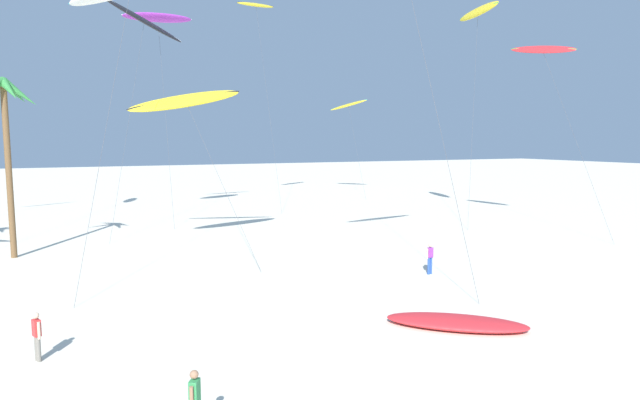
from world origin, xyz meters
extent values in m
cylinder|color=brown|center=(-11.33, 32.21, 5.27)|extent=(0.36, 0.36, 10.55)
cone|color=#33843D|center=(-10.48, 32.15, 9.88)|extent=(2.08, 0.70, 1.78)
cone|color=#33843D|center=(-10.83, 33.00, 10.01)|extent=(1.61, 2.13, 1.57)
cone|color=#33843D|center=(-10.94, 31.36, 10.00)|extent=(1.40, 2.19, 1.58)
cylinder|color=#4C4C51|center=(7.06, 15.28, 8.80)|extent=(1.89, 4.59, 17.60)
ellipsoid|color=yellow|center=(-1.29, 29.24, 9.55)|extent=(7.31, 2.23, 2.42)
ellipsoid|color=black|center=(-1.29, 29.24, 9.58)|extent=(7.24, 1.45, 1.87)
cylinder|color=#4C4C51|center=(-0.06, 25.82, 4.72)|extent=(2.48, 6.85, 9.46)
ellipsoid|color=yellow|center=(11.24, 53.13, 21.81)|extent=(5.72, 4.02, 1.40)
ellipsoid|color=black|center=(11.24, 53.13, 21.85)|extent=(5.45, 3.49, 1.10)
cylinder|color=#4C4C51|center=(10.83, 48.33, 10.86)|extent=(0.82, 9.61, 21.73)
ellipsoid|color=yellow|center=(26.03, 59.34, 11.76)|extent=(3.77, 6.01, 1.78)
ellipsoid|color=#19B2B7|center=(26.03, 59.34, 11.79)|extent=(3.05, 5.71, 1.46)
cylinder|color=#4C4C51|center=(24.99, 55.03, 5.84)|extent=(2.12, 8.63, 11.68)
ellipsoid|color=red|center=(26.07, 26.95, 14.19)|extent=(2.22, 5.48, 1.54)
ellipsoid|color=green|center=(26.07, 26.95, 14.22)|extent=(1.67, 5.50, 1.07)
cylinder|color=#4C4C51|center=(25.89, 23.27, 7.06)|extent=(0.37, 7.37, 14.14)
ellipsoid|color=yellow|center=(24.23, 32.40, 18.02)|extent=(2.99, 7.01, 1.59)
ellipsoid|color=green|center=(24.23, 32.40, 18.06)|extent=(2.32, 6.93, 0.79)
cylinder|color=#4C4C51|center=(22.33, 30.40, 8.96)|extent=(3.82, 4.02, 17.92)
cylinder|color=#4C4C51|center=(-6.33, 23.11, 7.62)|extent=(3.54, 6.52, 15.24)
ellipsoid|color=purple|center=(-0.26, 46.28, 18.03)|extent=(6.31, 2.02, 1.30)
ellipsoid|color=white|center=(-0.26, 46.28, 18.07)|extent=(6.36, 1.39, 0.79)
cylinder|color=#4C4C51|center=(-0.44, 42.53, 8.96)|extent=(0.38, 7.50, 17.94)
ellipsoid|color=black|center=(-1.82, 43.30, 17.02)|extent=(7.74, 6.24, 3.28)
ellipsoid|color=white|center=(-1.82, 43.30, 17.06)|extent=(7.39, 5.42, 2.65)
cylinder|color=#4C4C51|center=(-3.80, 38.81, 8.46)|extent=(3.97, 9.01, 16.93)
ellipsoid|color=red|center=(5.16, 11.04, 0.20)|extent=(5.24, 4.71, 0.41)
ellipsoid|color=yellow|center=(5.16, 11.04, 0.22)|extent=(2.80, 2.67, 0.24)
cube|color=#338C4C|center=(-5.52, 7.49, 1.20)|extent=(0.33, 0.36, 0.61)
cylinder|color=#9E7051|center=(-5.62, 7.31, 1.16)|extent=(0.09, 0.09, 0.56)
cylinder|color=#9E7051|center=(-5.41, 7.67, 1.16)|extent=(0.09, 0.09, 0.56)
sphere|color=#9E7051|center=(-5.52, 7.49, 1.64)|extent=(0.21, 0.21, 0.21)
cylinder|color=#284CA3|center=(9.27, 18.21, 0.46)|extent=(0.14, 0.14, 0.91)
cylinder|color=#284CA3|center=(9.11, 18.18, 0.46)|extent=(0.14, 0.14, 0.91)
cube|color=purple|center=(9.19, 18.20, 1.17)|extent=(0.33, 0.26, 0.53)
cylinder|color=beige|center=(9.40, 18.24, 1.13)|extent=(0.09, 0.09, 0.56)
cylinder|color=beige|center=(8.99, 18.15, 1.13)|extent=(0.09, 0.09, 0.56)
sphere|color=beige|center=(9.19, 18.20, 1.57)|extent=(0.21, 0.21, 0.21)
cylinder|color=slate|center=(-9.20, 14.35, 0.42)|extent=(0.14, 0.14, 0.84)
cylinder|color=slate|center=(-9.14, 14.20, 0.42)|extent=(0.14, 0.14, 0.84)
cube|color=red|center=(-9.17, 14.27, 1.11)|extent=(0.30, 0.35, 0.54)
cylinder|color=beige|center=(-9.25, 14.47, 1.07)|extent=(0.09, 0.09, 0.56)
cylinder|color=beige|center=(-9.10, 14.08, 1.07)|extent=(0.09, 0.09, 0.56)
sphere|color=beige|center=(-9.17, 14.27, 1.52)|extent=(0.21, 0.21, 0.21)
camera|label=1|loc=(-7.90, -4.67, 7.13)|focal=30.03mm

